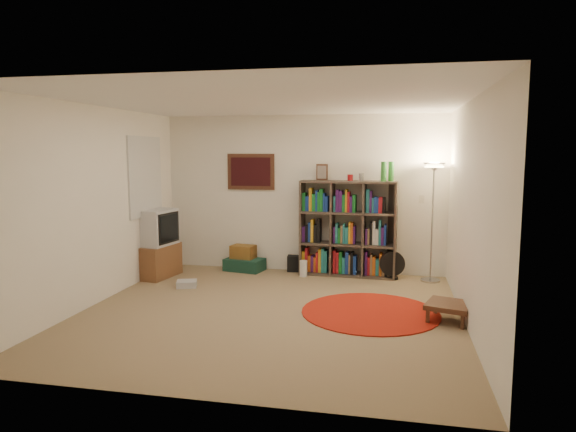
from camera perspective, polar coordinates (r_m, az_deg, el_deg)
name	(u,v)px	position (r m, az deg, el deg)	size (l,w,h in m)	color
room	(266,208)	(6.09, -2.47, 0.90)	(4.54, 4.54, 2.54)	#866E4F
bookshelf	(347,230)	(8.04, 6.55, -1.52)	(1.50, 0.49, 1.78)	#44372D
floor_lamp	(434,183)	(7.79, 15.88, 3.53)	(0.43, 0.43, 1.77)	#A8A7AC
floor_fan	(392,265)	(7.94, 11.48, -5.38)	(0.39, 0.23, 0.44)	black
tv_stand	(155,244)	(8.17, -14.51, -3.06)	(0.61, 0.79, 1.05)	brown
dvd_box	(187,284)	(7.54, -11.19, -7.40)	(0.34, 0.31, 0.09)	silver
suitcase	(245,265)	(8.41, -4.84, -5.39)	(0.67, 0.50, 0.20)	#14382C
wicker_basket	(243,252)	(8.41, -5.00, -3.98)	(0.41, 0.33, 0.21)	brown
duffel_bag	(299,263)	(8.39, 1.25, -5.20)	(0.40, 0.34, 0.26)	black
paper_towel	(303,269)	(7.99, 1.73, -5.85)	(0.15, 0.15, 0.25)	silver
red_rug	(370,312)	(6.35, 9.13, -10.51)	(1.65, 1.65, 0.01)	maroon
side_table	(449,306)	(6.19, 17.45, -9.51)	(0.59, 0.59, 0.22)	#3A1F14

